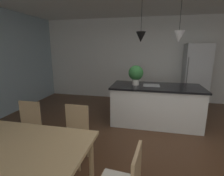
{
  "coord_description": "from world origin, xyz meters",
  "views": [
    {
      "loc": [
        -0.42,
        -2.6,
        1.73
      ],
      "look_at": [
        -1.01,
        0.05,
        1.09
      ],
      "focal_mm": 27.27,
      "sensor_mm": 36.0,
      "label": 1
    }
  ],
  "objects_px": {
    "dining_table": "(1,149)",
    "refrigerator": "(195,76)",
    "chair_far_right": "(74,132)",
    "kitchen_island": "(155,104)",
    "chair_far_left": "(26,127)",
    "potted_plant_on_island": "(136,74)"
  },
  "relations": [
    {
      "from": "refrigerator",
      "to": "potted_plant_on_island",
      "type": "bearing_deg",
      "value": -136.23
    },
    {
      "from": "refrigerator",
      "to": "chair_far_left",
      "type": "bearing_deg",
      "value": -135.11
    },
    {
      "from": "dining_table",
      "to": "potted_plant_on_island",
      "type": "bearing_deg",
      "value": 64.77
    },
    {
      "from": "chair_far_left",
      "to": "potted_plant_on_island",
      "type": "height_order",
      "value": "potted_plant_on_island"
    },
    {
      "from": "chair_far_left",
      "to": "refrigerator",
      "type": "bearing_deg",
      "value": 44.89
    },
    {
      "from": "potted_plant_on_island",
      "to": "dining_table",
      "type": "bearing_deg",
      "value": -115.23
    },
    {
      "from": "chair_far_right",
      "to": "chair_far_left",
      "type": "relative_size",
      "value": 1.0
    },
    {
      "from": "kitchen_island",
      "to": "refrigerator",
      "type": "height_order",
      "value": "refrigerator"
    },
    {
      "from": "chair_far_right",
      "to": "kitchen_island",
      "type": "distance_m",
      "value": 2.1
    },
    {
      "from": "dining_table",
      "to": "refrigerator",
      "type": "relative_size",
      "value": 1.01
    },
    {
      "from": "dining_table",
      "to": "refrigerator",
      "type": "height_order",
      "value": "refrigerator"
    },
    {
      "from": "refrigerator",
      "to": "potted_plant_on_island",
      "type": "height_order",
      "value": "refrigerator"
    },
    {
      "from": "dining_table",
      "to": "chair_far_left",
      "type": "height_order",
      "value": "chair_far_left"
    },
    {
      "from": "kitchen_island",
      "to": "potted_plant_on_island",
      "type": "xyz_separation_m",
      "value": [
        -0.47,
        0.0,
        0.7
      ]
    },
    {
      "from": "chair_far_right",
      "to": "kitchen_island",
      "type": "height_order",
      "value": "kitchen_island"
    },
    {
      "from": "chair_far_left",
      "to": "chair_far_right",
      "type": "bearing_deg",
      "value": -0.0
    },
    {
      "from": "dining_table",
      "to": "chair_far_left",
      "type": "distance_m",
      "value": 0.99
    },
    {
      "from": "chair_far_left",
      "to": "potted_plant_on_island",
      "type": "bearing_deg",
      "value": 45.99
    },
    {
      "from": "chair_far_left",
      "to": "refrigerator",
      "type": "distance_m",
      "value": 4.65
    },
    {
      "from": "kitchen_island",
      "to": "chair_far_right",
      "type": "bearing_deg",
      "value": -126.64
    },
    {
      "from": "chair_far_right",
      "to": "chair_far_left",
      "type": "distance_m",
      "value": 0.85
    },
    {
      "from": "refrigerator",
      "to": "kitchen_island",
      "type": "bearing_deg",
      "value": -126.76
    }
  ]
}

